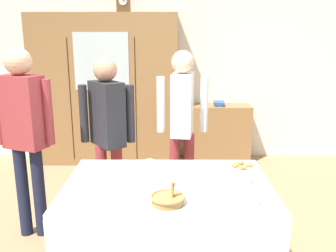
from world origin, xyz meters
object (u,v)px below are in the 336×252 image
object	(u,v)px
tea_cup_mid_left	(246,181)
spoon_front_edge	(168,187)
tea_cup_far_left	(230,174)
person_behind_table_left	(24,125)
tea_cup_mid_right	(177,171)
person_beside_shelf	(108,126)
person_near_right_end	(182,116)
spoon_back_edge	(126,189)
spoon_mid_left	(260,194)
pastry_plate	(242,167)
bread_basket	(168,199)
tea_cup_near_left	(150,164)
tea_cup_far_right	(254,202)
dining_table	(168,197)
bookshelf_low	(218,133)
wall_cabinet	(106,90)
mantel_clock	(123,3)
book_stack	(219,103)

from	to	relation	value
tea_cup_mid_left	spoon_front_edge	size ratio (longest dim) A/B	1.09
tea_cup_far_left	person_behind_table_left	xyz separation A→B (m)	(-1.76, 0.39, 0.30)
tea_cup_mid_right	person_beside_shelf	distance (m)	0.90
tea_cup_far_left	person_near_right_end	distance (m)	1.01
spoon_back_edge	spoon_mid_left	world-z (taller)	same
tea_cup_far_left	person_near_right_end	world-z (taller)	person_near_right_end
spoon_mid_left	spoon_back_edge	bearing A→B (deg)	174.85
pastry_plate	spoon_back_edge	size ratio (longest dim) A/B	2.35
bread_basket	tea_cup_near_left	bearing A→B (deg)	103.29
tea_cup_far_right	dining_table	bearing A→B (deg)	149.25
spoon_back_edge	spoon_mid_left	distance (m)	0.97
bookshelf_low	tea_cup_near_left	distance (m)	2.46
tea_cup_mid_left	spoon_front_edge	world-z (taller)	tea_cup_mid_left
pastry_plate	person_near_right_end	world-z (taller)	person_near_right_end
bookshelf_low	tea_cup_mid_right	size ratio (longest dim) A/B	7.12
tea_cup_far_right	person_beside_shelf	world-z (taller)	person_beside_shelf
tea_cup_far_left	person_near_right_end	xyz separation A→B (m)	(-0.35, 0.91, 0.27)
wall_cabinet	person_near_right_end	distance (m)	1.85
tea_cup_mid_left	tea_cup_far_right	size ratio (longest dim) A/B	1.00
spoon_mid_left	person_near_right_end	size ratio (longest dim) A/B	0.07
mantel_clock	bread_basket	distance (m)	3.31
person_near_right_end	person_beside_shelf	distance (m)	0.77
pastry_plate	spoon_front_edge	xyz separation A→B (m)	(-0.63, -0.41, -0.01)
bread_basket	bookshelf_low	bearing A→B (deg)	76.22
book_stack	tea_cup_far_left	xyz separation A→B (m)	(-0.23, -2.49, -0.10)
tea_cup_mid_right	person_beside_shelf	bearing A→B (deg)	138.45
spoon_front_edge	person_beside_shelf	world-z (taller)	person_beside_shelf
bookshelf_low	tea_cup_far_left	xyz separation A→B (m)	(-0.23, -2.49, 0.35)
tea_cup_near_left	spoon_back_edge	distance (m)	0.48
book_stack	person_behind_table_left	size ratio (longest dim) A/B	0.13
spoon_front_edge	person_beside_shelf	bearing A→B (deg)	124.41
tea_cup_mid_right	person_beside_shelf	size ratio (longest dim) A/B	0.08
spoon_mid_left	spoon_front_edge	size ratio (longest dim) A/B	1.00
wall_cabinet	bookshelf_low	xyz separation A→B (m)	(1.63, 0.05, -0.64)
tea_cup_far_left	pastry_plate	world-z (taller)	tea_cup_far_left
mantel_clock	book_stack	size ratio (longest dim) A/B	1.08
spoon_mid_left	dining_table	bearing A→B (deg)	165.86
tea_cup_far_right	person_near_right_end	bearing A→B (deg)	107.16
pastry_plate	tea_cup_far_left	bearing A→B (deg)	-122.92
tea_cup_mid_left	pastry_plate	size ratio (longest dim) A/B	0.46
book_stack	tea_cup_mid_right	size ratio (longest dim) A/B	1.71
dining_table	tea_cup_far_left	size ratio (longest dim) A/B	12.13
mantel_clock	bread_basket	xyz separation A→B (m)	(0.62, -2.91, -1.47)
person_behind_table_left	spoon_front_edge	bearing A→B (deg)	-25.16
dining_table	tea_cup_far_right	bearing A→B (deg)	-30.75
wall_cabinet	person_behind_table_left	bearing A→B (deg)	-100.17
wall_cabinet	tea_cup_mid_right	world-z (taller)	wall_cabinet
dining_table	spoon_front_edge	world-z (taller)	spoon_front_edge
spoon_front_edge	person_behind_table_left	xyz separation A→B (m)	(-1.27, 0.60, 0.33)
spoon_front_edge	spoon_back_edge	bearing A→B (deg)	-176.21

